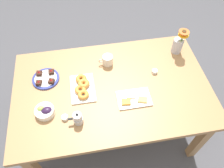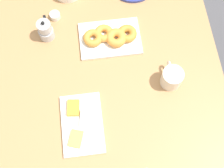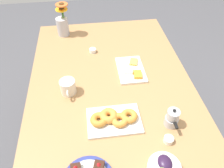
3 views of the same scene
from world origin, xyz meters
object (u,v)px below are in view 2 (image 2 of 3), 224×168
at_px(dining_table, 112,94).
at_px(jam_cup_berry, 55,15).
at_px(moka_pot, 45,30).
at_px(coffee_mug, 172,78).
at_px(cheese_platter, 81,123).
at_px(croissant_platter, 110,37).

relative_size(dining_table, jam_cup_berry, 33.33).
bearing_deg(moka_pot, jam_cup_berry, -24.00).
xyz_separation_m(coffee_mug, cheese_platter, (-0.14, 0.40, -0.04)).
bearing_deg(coffee_mug, cheese_platter, 109.37).
bearing_deg(coffee_mug, croissant_platter, 44.02).
bearing_deg(cheese_platter, dining_table, -45.02).
bearing_deg(dining_table, croissant_platter, -5.47).
relative_size(croissant_platter, moka_pot, 2.36).
bearing_deg(croissant_platter, cheese_platter, 156.20).
distance_m(dining_table, croissant_platter, 0.26).
relative_size(dining_table, cheese_platter, 6.15).
height_order(jam_cup_berry, moka_pot, moka_pot).
xyz_separation_m(jam_cup_berry, moka_pot, (-0.10, 0.04, 0.03)).
height_order(coffee_mug, cheese_platter, coffee_mug).
relative_size(cheese_platter, croissant_platter, 0.93).
relative_size(cheese_platter, moka_pot, 2.18).
xyz_separation_m(cheese_platter, jam_cup_berry, (0.53, 0.08, 0.01)).
height_order(dining_table, cheese_platter, cheese_platter).
distance_m(dining_table, moka_pot, 0.42).
bearing_deg(dining_table, jam_cup_berry, 29.95).
bearing_deg(jam_cup_berry, croissant_platter, -121.51).
height_order(coffee_mug, moka_pot, moka_pot).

